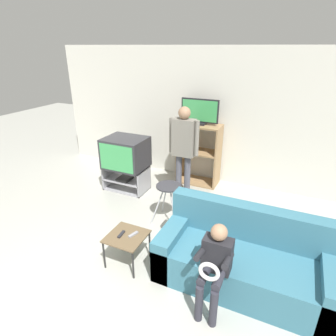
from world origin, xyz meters
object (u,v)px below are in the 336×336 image
television_main (126,153)px  person_seated_child (215,263)px  folding_stool (169,191)px  remote_control_black (121,234)px  television_flat (200,112)px  couch (244,261)px  tv_stand (126,178)px  snack_table (127,239)px  person_standing_adult (184,145)px  media_shelf (199,154)px  remote_control_white (133,234)px

television_main → person_seated_child: 2.98m
folding_stool → remote_control_black: (-0.15, -1.10, -0.10)m
television_flat → remote_control_black: television_flat is taller
television_main → couch: television_main is taller
person_seated_child → tv_stand: bearing=140.0°
television_flat → couch: television_flat is taller
snack_table → person_seated_child: 1.21m
person_standing_adult → snack_table: bearing=-90.5°
media_shelf → tv_stand: bearing=-143.1°
tv_stand → television_flat: bearing=38.1°
folding_stool → tv_stand: bearing=151.8°
tv_stand → media_shelf: size_ratio=0.68×
remote_control_white → couch: size_ratio=0.07×
television_main → television_flat: 1.58m
remote_control_white → person_standing_adult: (-0.06, 1.80, 0.60)m
tv_stand → couch: size_ratio=0.42×
tv_stand → snack_table: bearing=-57.2°
media_shelf → folding_stool: bearing=-88.6°
remote_control_black → couch: 1.51m
tv_stand → person_seated_child: 3.01m
snack_table → person_standing_adult: size_ratio=0.28×
television_main → person_seated_child: bearing=-40.3°
television_flat → remote_control_white: (0.05, -2.57, -1.01)m
television_flat → remote_control_black: (-0.09, -2.63, -1.01)m
television_flat → remote_control_white: bearing=-88.8°
media_shelf → person_seated_child: 3.01m
television_flat → folding_stool: size_ratio=1.15×
television_main → remote_control_white: bearing=-55.3°
tv_stand → media_shelf: bearing=36.9°
folding_stool → person_seated_child: 1.68m
snack_table → remote_control_white: size_ratio=3.24×
folding_stool → remote_control_white: bearing=-90.5°
television_main → television_flat: bearing=38.3°
television_main → remote_control_white: television_main is taller
media_shelf → remote_control_black: 2.62m
television_flat → couch: bearing=-59.1°
couch → folding_stool: bearing=149.3°
remote_control_white → person_standing_adult: bearing=109.4°
folding_stool → remote_control_white: 1.05m
tv_stand → remote_control_white: 2.07m
person_standing_adult → person_seated_child: 2.38m
snack_table → media_shelf: bearing=89.0°
television_main → person_seated_child: size_ratio=0.77×
media_shelf → television_flat: television_flat is taller
snack_table → person_standing_adult: person_standing_adult is taller
remote_control_black → snack_table: bearing=6.9°
media_shelf → couch: bearing=-59.3°
person_standing_adult → person_seated_child: (1.16, -2.03, -0.44)m
snack_table → person_seated_child: (1.18, -0.19, 0.22)m
television_flat → snack_table: size_ratio=1.55×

